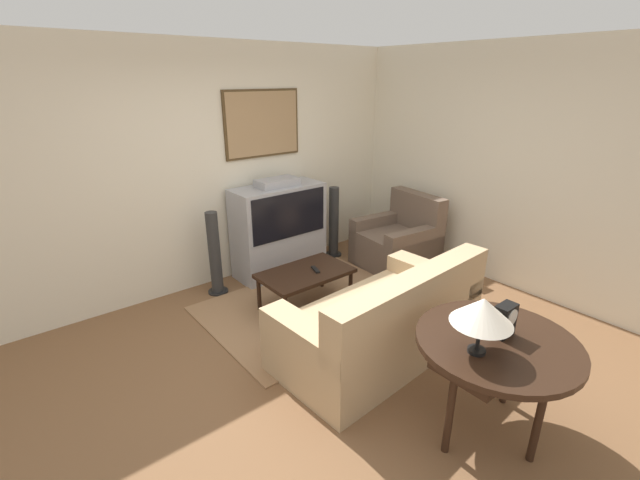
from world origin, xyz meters
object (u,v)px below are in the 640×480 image
mantel_clock (505,320)px  table_lamp (483,311)px  armchair (398,243)px  tv (279,229)px  speaker_tower_left (215,256)px  console_table (497,349)px  speaker_tower_right (334,224)px  coffee_table (305,275)px  couch (383,324)px

mantel_clock → table_lamp: bearing=179.8°
armchair → table_lamp: size_ratio=2.57×
table_lamp → mantel_clock: size_ratio=1.68×
tv → speaker_tower_left: bearing=-178.9°
mantel_clock → speaker_tower_left: size_ratio=0.23×
console_table → speaker_tower_right: 3.30m
coffee_table → table_lamp: size_ratio=2.54×
couch → table_lamp: 1.30m
armchair → speaker_tower_right: size_ratio=1.00×
couch → speaker_tower_right: (1.14, 1.99, 0.15)m
console_table → table_lamp: (-0.23, 0.02, 0.35)m
coffee_table → mantel_clock: 2.19m
console_table → table_lamp: size_ratio=2.78×
tv → coffee_table: (-0.29, -0.92, -0.20)m
table_lamp → console_table: bearing=-4.8°
speaker_tower_right → speaker_tower_left: bearing=180.0°
armchair → speaker_tower_right: (-0.43, 0.77, 0.15)m
speaker_tower_left → tv: bearing=1.1°
couch → console_table: 1.13m
couch → tv: bearing=-100.8°
tv → speaker_tower_left: 0.88m
couch → mantel_clock: bearing=86.6°
coffee_table → speaker_tower_left: bearing=123.0°
couch → speaker_tower_right: speaker_tower_right is taller
armchair → speaker_tower_left: size_ratio=1.00×
couch → armchair: size_ratio=1.96×
coffee_table → mantel_clock: size_ratio=4.26×
coffee_table → table_lamp: table_lamp is taller
tv → table_lamp: bearing=-100.7°
speaker_tower_left → speaker_tower_right: (1.75, 0.00, 0.00)m
tv → mantel_clock: bearing=-95.2°
armchair → speaker_tower_right: bearing=-144.0°
console_table → speaker_tower_right: bearing=68.2°
tv → armchair: (1.31, -0.79, -0.26)m
table_lamp → speaker_tower_left: bearing=95.6°
speaker_tower_right → table_lamp: bearing=-115.6°
couch → armchair: armchair is taller
table_lamp → coffee_table: bearing=82.3°
couch → coffee_table: couch is taller
table_lamp → couch: bearing=73.7°
coffee_table → speaker_tower_left: size_ratio=0.99×
tv → console_table: bearing=-96.5°
armchair → couch: bearing=-45.6°
coffee_table → couch: bearing=-89.0°
table_lamp → speaker_tower_left: size_ratio=0.39×
coffee_table → speaker_tower_right: speaker_tower_right is taller
couch → table_lamp: table_lamp is taller
tv → console_table: tv is taller
mantel_clock → speaker_tower_right: 3.27m
couch → mantel_clock: (-0.01, -1.05, 0.54)m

